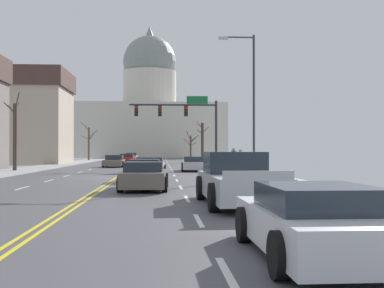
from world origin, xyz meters
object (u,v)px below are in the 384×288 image
(sedan_near_05, at_px, (315,222))
(sedan_oncoming_00, at_px, (114,161))
(sedan_near_03, at_px, (144,176))
(sedan_oncoming_01, at_px, (127,159))
(street_lamp_right, at_px, (249,93))
(sedan_near_01, at_px, (151,166))
(signal_gantry, at_px, (184,116))
(sedan_near_02, at_px, (144,171))
(pickup_truck_near_04, at_px, (238,181))
(bicycle_parked, at_px, (242,168))
(pedestrian_01, at_px, (234,158))
(sedan_oncoming_02, at_px, (132,157))
(sedan_near_00, at_px, (194,164))
(pedestrian_00, at_px, (241,160))

(sedan_near_05, xyz_separation_m, sedan_oncoming_00, (-7.00, 41.62, 0.01))
(sedan_near_03, distance_m, sedan_oncoming_01, 41.55)
(street_lamp_right, bearing_deg, sedan_near_01, 142.29)
(signal_gantry, xyz_separation_m, sedan_oncoming_01, (-6.39, 18.27, -4.17))
(sedan_near_02, bearing_deg, sedan_near_03, -88.12)
(pickup_truck_near_04, relative_size, sedan_oncoming_00, 1.28)
(signal_gantry, distance_m, street_lamp_right, 15.18)
(sedan_oncoming_01, xyz_separation_m, bicycle_parked, (9.77, -29.46, -0.09))
(pedestrian_01, bearing_deg, sedan_near_02, -124.94)
(sedan_near_03, distance_m, sedan_oncoming_02, 55.05)
(street_lamp_right, distance_m, sedan_near_05, 22.34)
(sedan_oncoming_01, xyz_separation_m, pedestrian_01, (9.62, -26.49, 0.53))
(signal_gantry, relative_size, sedan_near_00, 1.71)
(signal_gantry, bearing_deg, sedan_near_01, -105.15)
(sedan_near_00, xyz_separation_m, sedan_near_03, (-3.35, -18.49, 0.02))
(sedan_near_00, bearing_deg, sedan_oncoming_01, 106.82)
(pickup_truck_near_04, distance_m, sedan_oncoming_02, 61.15)
(sedan_oncoming_02, bearing_deg, pedestrian_00, -77.99)
(sedan_near_02, height_order, sedan_oncoming_01, sedan_oncoming_01)
(sedan_near_01, xyz_separation_m, sedan_near_03, (-0.05, -12.91, 0.00))
(sedan_near_01, distance_m, sedan_oncoming_02, 42.18)
(sedan_near_00, bearing_deg, signal_gantry, 96.60)
(pickup_truck_near_04, xyz_separation_m, sedan_oncoming_01, (-6.65, 47.24, -0.14))
(sedan_near_01, relative_size, sedan_oncoming_00, 1.01)
(sedan_oncoming_00, xyz_separation_m, sedan_oncoming_02, (0.12, 26.68, 0.04))
(sedan_near_02, bearing_deg, street_lamp_right, 20.51)
(bicycle_parked, bearing_deg, sedan_near_05, -96.95)
(sedan_near_05, xyz_separation_m, sedan_oncoming_02, (-6.88, 68.31, 0.05))
(sedan_near_00, distance_m, pedestrian_01, 4.52)
(sedan_near_03, xyz_separation_m, pedestrian_01, (6.05, 14.91, 0.54))
(pedestrian_00, bearing_deg, sedan_near_00, 106.07)
(sedan_near_02, relative_size, bicycle_parked, 2.49)
(sedan_oncoming_00, distance_m, bicycle_parked, 19.17)
(sedan_near_01, relative_size, sedan_near_05, 1.05)
(street_lamp_right, xyz_separation_m, pedestrian_01, (0.02, 6.62, -4.01))
(sedan_near_03, bearing_deg, pedestrian_00, 60.17)
(sedan_oncoming_01, height_order, pedestrian_00, pedestrian_00)
(sedan_near_01, height_order, pickup_truck_near_04, pickup_truck_near_04)
(pickup_truck_near_04, height_order, sedan_near_05, pickup_truck_near_04)
(street_lamp_right, bearing_deg, sedan_near_00, 104.71)
(bicycle_parked, bearing_deg, pedestrian_00, -102.93)
(sedan_near_01, distance_m, bicycle_parked, 6.23)
(pickup_truck_near_04, xyz_separation_m, pedestrian_01, (2.97, 20.75, 0.39))
(signal_gantry, relative_size, sedan_oncoming_00, 1.78)
(sedan_oncoming_02, bearing_deg, bicycle_parked, -76.94)
(pedestrian_00, height_order, pedestrian_01, pedestrian_01)
(signal_gantry, height_order, sedan_oncoming_00, signal_gantry)
(signal_gantry, height_order, sedan_oncoming_02, signal_gantry)
(sedan_near_03, bearing_deg, bicycle_parked, 62.54)
(sedan_near_03, xyz_separation_m, bicycle_parked, (6.21, 11.94, -0.08))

